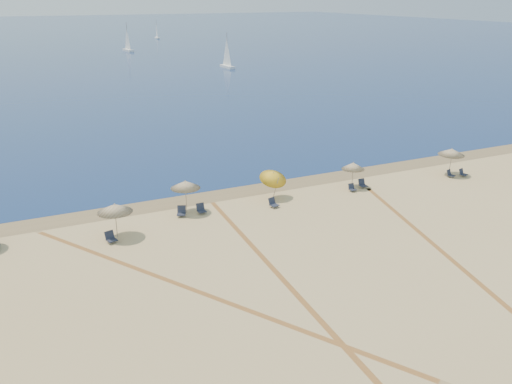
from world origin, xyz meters
TOP-DOWN VIEW (x-y plane):
  - ground at (0.00, 0.00)m, footprint 160.00×160.00m
  - ocean at (0.00, 225.00)m, footprint 500.00×500.00m
  - wet_sand at (0.00, 24.00)m, footprint 500.00×500.00m
  - umbrella_1 at (-10.55, 19.24)m, footprint 2.30×2.30m
  - umbrella_2 at (-4.99, 21.45)m, footprint 2.17×2.18m
  - umbrella_3 at (2.09, 21.24)m, footprint 2.13×2.17m
  - umbrella_4 at (9.24, 20.81)m, footprint 1.90×1.90m
  - umbrella_5 at (18.98, 19.88)m, footprint 2.28×2.30m
  - chair_2 at (-11.09, 18.66)m, footprint 0.77×0.85m
  - chair_3 at (-5.54, 20.95)m, footprint 0.85×0.90m
  - chair_4 at (-4.06, 20.86)m, footprint 0.62×0.72m
  - chair_5 at (1.28, 19.67)m, footprint 0.74×0.81m
  - chair_6 at (8.72, 20.06)m, footprint 0.53×0.62m
  - chair_7 at (10.05, 20.47)m, footprint 0.60×0.70m
  - chair_8 at (18.63, 19.37)m, footprint 0.72×0.78m
  - chair_9 at (19.79, 19.08)m, footprint 0.71×0.78m
  - sailboat_0 at (29.62, 97.11)m, footprint 1.62×5.05m
  - sailboat_1 at (18.39, 142.31)m, footprint 2.07×5.41m
  - sailboat_3 at (38.14, 183.22)m, footprint 1.57×4.44m
  - tire_tracks at (-1.49, 9.43)m, footprint 51.90×40.84m

SIDE VIEW (x-z plane):
  - ground at x=0.00m, z-range 0.00..0.00m
  - tire_tracks at x=-1.49m, z-range 0.00..0.00m
  - wet_sand at x=0.00m, z-range 0.00..0.00m
  - ocean at x=0.00m, z-range 0.01..0.01m
  - chair_6 at x=8.72m, z-range -0.04..0.58m
  - chair_8 at x=18.63m, z-range -0.04..0.62m
  - chair_9 at x=19.79m, z-range -0.04..0.63m
  - chair_7 at x=10.05m, z-range -0.04..0.66m
  - chair_5 at x=1.28m, z-range -0.04..0.67m
  - chair_4 at x=-4.06m, z-range -0.04..0.68m
  - chair_2 at x=-11.09m, z-range -0.04..0.69m
  - chair_3 at x=-5.54m, z-range -0.04..0.70m
  - umbrella_3 at x=2.09m, z-range 0.58..3.16m
  - umbrella_4 at x=9.24m, z-range 0.77..2.99m
  - sailboat_3 at x=38.14m, z-range -1.28..5.19m
  - umbrella_1 at x=-10.55m, z-range 0.87..3.29m
  - umbrella_5 at x=18.98m, z-range 0.89..3.37m
  - umbrella_2 at x=-4.99m, z-range 0.92..3.44m
  - sailboat_0 at x=29.62m, z-range -1.46..5.94m
  - sailboat_1 at x=18.39m, z-range -1.55..6.30m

